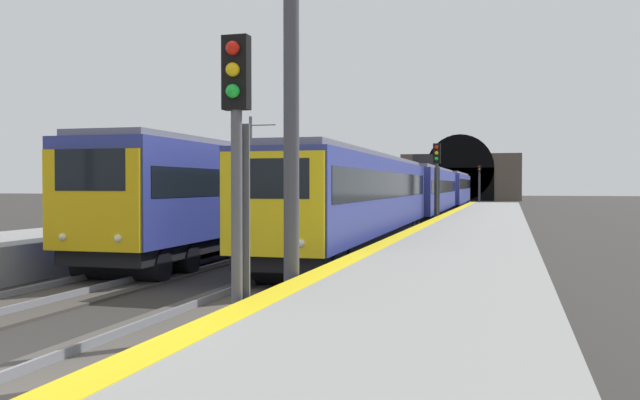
# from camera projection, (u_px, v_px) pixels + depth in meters

# --- Properties ---
(platform_right) EXTENTS (112.00, 4.22, 1.05)m
(platform_right) POSITION_uv_depth(u_px,v_px,m) (356.00, 400.00, 6.63)
(platform_right) COLOR gray
(platform_right) RESTS_ON ground_plane
(platform_right_edge_strip) EXTENTS (112.00, 0.50, 0.01)m
(platform_right_edge_strip) POSITION_uv_depth(u_px,v_px,m) (185.00, 335.00, 7.12)
(platform_right_edge_strip) COLOR yellow
(platform_right_edge_strip) RESTS_ON platform_right
(train_main_approaching) EXTENTS (62.83, 3.05, 4.69)m
(train_main_approaching) POSITION_uv_depth(u_px,v_px,m) (425.00, 191.00, 46.18)
(train_main_approaching) COLOR navy
(train_main_approaching) RESTS_ON ground_plane
(train_adjacent_platform) EXTENTS (60.06, 3.29, 5.00)m
(train_adjacent_platform) POSITION_uv_depth(u_px,v_px,m) (353.00, 189.00, 45.99)
(train_adjacent_platform) COLOR navy
(train_adjacent_platform) RESTS_ON ground_plane
(railway_signal_near) EXTENTS (0.39, 0.38, 4.75)m
(railway_signal_near) POSITION_uv_depth(u_px,v_px,m) (237.00, 167.00, 9.59)
(railway_signal_near) COLOR #4C4C54
(railway_signal_near) RESTS_ON ground_plane
(railway_signal_mid) EXTENTS (0.39, 0.38, 4.80)m
(railway_signal_mid) POSITION_uv_depth(u_px,v_px,m) (437.00, 179.00, 35.38)
(railway_signal_mid) COLOR #38383D
(railway_signal_mid) RESTS_ON ground_plane
(railway_signal_far) EXTENTS (0.39, 0.38, 5.02)m
(railway_signal_far) POSITION_uv_depth(u_px,v_px,m) (479.00, 182.00, 82.93)
(railway_signal_far) COLOR #38383D
(railway_signal_far) RESTS_ON ground_plane
(overhead_signal_gantry) EXTENTS (0.70, 8.81, 7.77)m
(overhead_signal_gantry) POSITION_uv_depth(u_px,v_px,m) (82.00, 21.00, 13.08)
(overhead_signal_gantry) COLOR #3F3F47
(overhead_signal_gantry) RESTS_ON ground_plane
(tunnel_portal) EXTENTS (2.31, 19.36, 10.84)m
(tunnel_portal) POSITION_uv_depth(u_px,v_px,m) (460.00, 177.00, 110.30)
(tunnel_portal) COLOR #51473D
(tunnel_portal) RESTS_ON ground_plane
(catenary_mast_near) EXTENTS (0.22, 1.92, 7.27)m
(catenary_mast_near) POSITION_uv_depth(u_px,v_px,m) (251.00, 169.00, 45.99)
(catenary_mast_near) COLOR #595B60
(catenary_mast_near) RESTS_ON ground_plane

